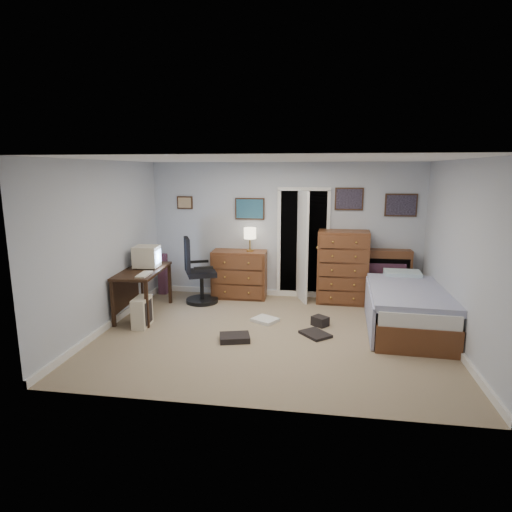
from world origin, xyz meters
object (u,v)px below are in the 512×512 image
(low_dresser, at_px, (240,274))
(tall_dresser, at_px, (343,267))
(computer_desk, at_px, (138,280))
(office_chair, at_px, (198,278))
(bed, at_px, (407,307))

(low_dresser, distance_m, tall_dresser, 1.90)
(computer_desk, relative_size, office_chair, 1.13)
(bed, bearing_deg, tall_dresser, 130.54)
(computer_desk, xyz_separation_m, low_dresser, (1.48, 1.20, -0.14))
(low_dresser, xyz_separation_m, bed, (2.80, -1.20, -0.11))
(office_chair, bearing_deg, low_dresser, 10.72)
(low_dresser, distance_m, bed, 3.05)
(low_dresser, relative_size, tall_dresser, 0.77)
(computer_desk, bearing_deg, office_chair, 39.13)
(low_dresser, height_order, bed, low_dresser)
(tall_dresser, bearing_deg, bed, -49.81)
(low_dresser, bearing_deg, office_chair, -147.32)
(bed, bearing_deg, low_dresser, 159.58)
(tall_dresser, distance_m, bed, 1.52)
(tall_dresser, bearing_deg, low_dresser, -178.31)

